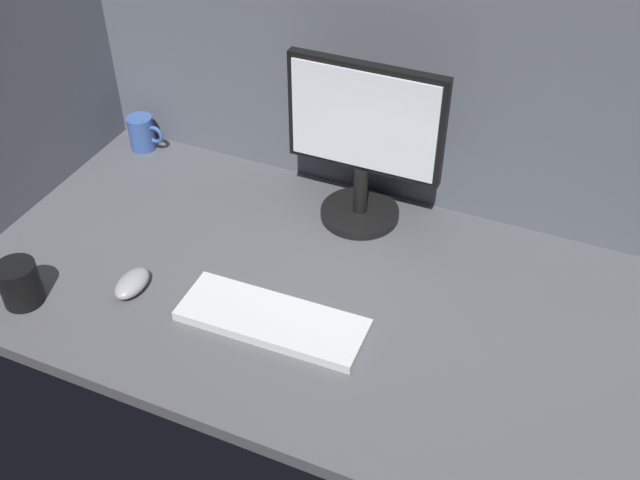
{
  "coord_description": "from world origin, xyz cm",
  "views": [
    {
      "loc": [
        32.07,
        -104.61,
        106.25
      ],
      "look_at": [
        -5.46,
        0.0,
        14.0
      ],
      "focal_mm": 42.27,
      "sensor_mm": 36.0,
      "label": 1
    }
  ],
  "objects_px": {
    "keyboard": "(272,320)",
    "mug_ceramic_blue": "(142,133)",
    "monitor": "(364,140)",
    "mouse": "(132,283)",
    "mug_black_travel": "(20,284)"
  },
  "relations": [
    {
      "from": "keyboard",
      "to": "mug_ceramic_blue",
      "type": "xyz_separation_m",
      "value": [
        -0.58,
        0.43,
        0.04
      ]
    },
    {
      "from": "monitor",
      "to": "mouse",
      "type": "distance_m",
      "value": 0.57
    },
    {
      "from": "keyboard",
      "to": "mouse",
      "type": "bearing_deg",
      "value": -176.44
    },
    {
      "from": "monitor",
      "to": "mouse",
      "type": "xyz_separation_m",
      "value": [
        -0.34,
        -0.42,
        -0.18
      ]
    },
    {
      "from": "mug_ceramic_blue",
      "to": "mug_black_travel",
      "type": "xyz_separation_m",
      "value": [
        0.1,
        -0.57,
        0.0
      ]
    },
    {
      "from": "monitor",
      "to": "mug_ceramic_blue",
      "type": "relative_size",
      "value": 3.87
    },
    {
      "from": "keyboard",
      "to": "mug_black_travel",
      "type": "height_order",
      "value": "mug_black_travel"
    },
    {
      "from": "mug_black_travel",
      "to": "keyboard",
      "type": "bearing_deg",
      "value": 16.0
    },
    {
      "from": "monitor",
      "to": "mouse",
      "type": "relative_size",
      "value": 3.93
    },
    {
      "from": "monitor",
      "to": "mug_ceramic_blue",
      "type": "height_order",
      "value": "monitor"
    },
    {
      "from": "monitor",
      "to": "mug_black_travel",
      "type": "relative_size",
      "value": 4.09
    },
    {
      "from": "mouse",
      "to": "mug_ceramic_blue",
      "type": "distance_m",
      "value": 0.54
    },
    {
      "from": "monitor",
      "to": "keyboard",
      "type": "height_order",
      "value": "monitor"
    },
    {
      "from": "mouse",
      "to": "mug_ceramic_blue",
      "type": "bearing_deg",
      "value": 119.87
    },
    {
      "from": "monitor",
      "to": "mug_ceramic_blue",
      "type": "distance_m",
      "value": 0.64
    }
  ]
}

